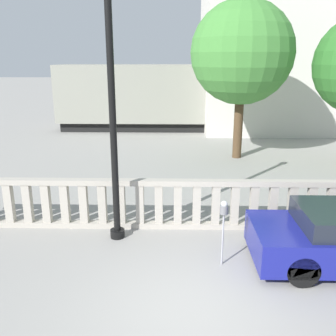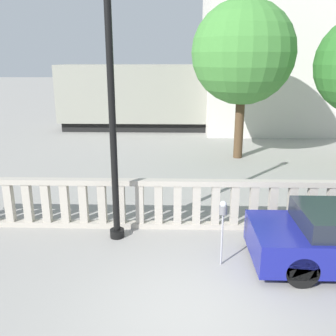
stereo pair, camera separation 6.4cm
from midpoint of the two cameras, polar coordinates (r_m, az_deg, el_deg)
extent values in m
plane|color=gray|center=(7.02, 3.38, -20.98)|extent=(160.00, 160.00, 0.00)
cube|color=#ADA599|center=(9.88, 2.70, -8.70)|extent=(12.99, 0.24, 0.14)
cube|color=#ADA599|center=(9.44, 2.80, -2.25)|extent=(12.99, 0.24, 0.14)
cube|color=#ADA599|center=(10.57, -23.20, -4.90)|extent=(0.20, 0.20, 1.03)
cube|color=#ADA599|center=(10.38, -20.75, -5.01)|extent=(0.20, 0.20, 1.03)
cube|color=#ADA599|center=(10.21, -18.21, -5.11)|extent=(0.20, 0.20, 1.03)
cube|color=#ADA599|center=(10.06, -15.59, -5.20)|extent=(0.20, 0.20, 1.03)
cube|color=#ADA599|center=(9.93, -12.90, -5.29)|extent=(0.20, 0.20, 1.03)
cube|color=#ADA599|center=(9.83, -10.14, -5.36)|extent=(0.20, 0.20, 1.03)
cube|color=#ADA599|center=(9.74, -7.33, -5.43)|extent=(0.20, 0.20, 1.03)
cube|color=#ADA599|center=(9.69, -4.48, -5.48)|extent=(0.20, 0.20, 1.03)
cube|color=#ADA599|center=(9.65, -1.59, -5.52)|extent=(0.20, 0.20, 1.03)
cube|color=#ADA599|center=(9.64, 1.30, -5.54)|extent=(0.20, 0.20, 1.03)
cube|color=#ADA599|center=(9.65, 4.20, -5.55)|extent=(0.20, 0.20, 1.03)
cube|color=#ADA599|center=(9.69, 7.08, -5.55)|extent=(0.20, 0.20, 1.03)
cube|color=#ADA599|center=(9.75, 9.93, -5.53)|extent=(0.20, 0.20, 1.03)
cube|color=#ADA599|center=(9.84, 12.74, -5.50)|extent=(0.20, 0.20, 1.03)
cube|color=#ADA599|center=(9.94, 15.49, -5.46)|extent=(0.20, 0.20, 1.03)
cube|color=#ADA599|center=(10.08, 18.18, -5.40)|extent=(0.20, 0.20, 1.03)
cube|color=#ADA599|center=(10.23, 20.79, -5.34)|extent=(0.20, 0.20, 1.03)
cube|color=#ADA599|center=(10.40, 23.32, -5.27)|extent=(0.20, 0.20, 1.03)
cylinder|color=black|center=(9.46, -7.89, -9.82)|extent=(0.35, 0.35, 0.20)
cylinder|color=black|center=(8.56, -8.72, 9.26)|extent=(0.16, 0.16, 6.04)
cylinder|color=#99999E|center=(8.11, 8.09, -10.73)|extent=(0.04, 0.04, 1.17)
cylinder|color=slate|center=(7.82, 8.29, -6.32)|extent=(0.17, 0.17, 0.18)
sphere|color=#B2B7BC|center=(7.77, 8.33, -5.46)|extent=(0.14, 0.14, 0.14)
cylinder|color=black|center=(7.89, 19.63, -14.58)|extent=(0.65, 0.18, 0.65)
cylinder|color=black|center=(9.26, 16.53, -9.45)|extent=(0.65, 0.18, 0.65)
cube|color=black|center=(23.49, 7.76, 6.55)|extent=(19.13, 2.37, 0.55)
cube|color=gray|center=(23.24, 7.95, 11.25)|extent=(19.52, 2.96, 3.32)
cube|color=beige|center=(25.18, 19.22, 17.31)|extent=(11.51, 7.51, 10.02)
cylinder|color=#4C3823|center=(16.63, 10.53, 6.40)|extent=(0.39, 0.39, 2.87)
sphere|color=#428438|center=(16.39, 11.11, 16.88)|extent=(4.26, 4.26, 4.26)
camera|label=1|loc=(0.03, -90.18, -0.05)|focal=40.00mm
camera|label=2|loc=(0.03, 89.82, 0.05)|focal=40.00mm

